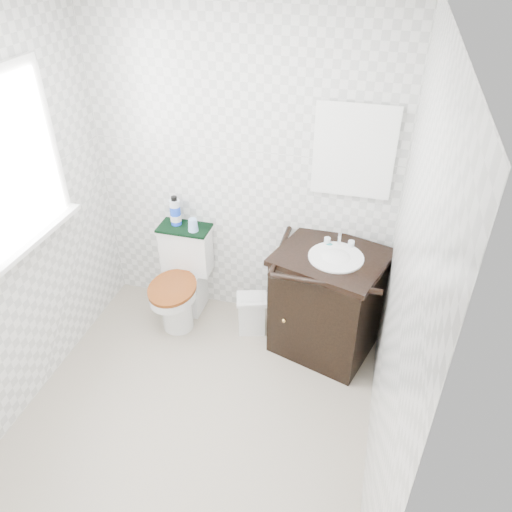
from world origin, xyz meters
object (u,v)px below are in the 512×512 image
at_px(mouthwash_bottle, 175,212).
at_px(cup, 193,225).
at_px(vanity, 327,300).
at_px(toilet, 183,282).
at_px(trash_bin, 252,314).

bearing_deg(mouthwash_bottle, cup, -20.25).
bearing_deg(vanity, toilet, 176.59).
bearing_deg(vanity, cup, 171.59).
bearing_deg(trash_bin, cup, 164.42).
xyz_separation_m(trash_bin, cup, (-0.48, 0.13, 0.64)).
height_order(toilet, cup, cup).
distance_m(mouthwash_bottle, cup, 0.18).
height_order(vanity, mouthwash_bottle, mouthwash_bottle).
relative_size(mouthwash_bottle, cup, 2.38).
height_order(trash_bin, mouthwash_bottle, mouthwash_bottle).
bearing_deg(mouthwash_bottle, vanity, -10.03).
xyz_separation_m(vanity, cup, (-1.05, 0.16, 0.37)).
relative_size(toilet, mouthwash_bottle, 3.18).
distance_m(toilet, trash_bin, 0.59).
height_order(toilet, vanity, vanity).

